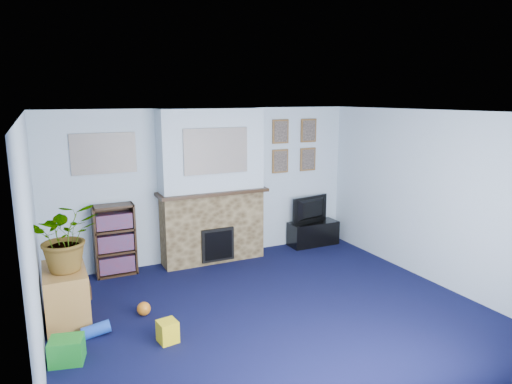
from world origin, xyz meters
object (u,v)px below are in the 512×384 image
television (313,209)px  sideboard (66,293)px  bookshelf (115,241)px  tv_stand (313,232)px

television → sideboard: television is taller
television → bookshelf: size_ratio=0.73×
sideboard → television: bearing=16.1°
television → bookshelf: (-3.36, 0.06, -0.13)m
tv_stand → sideboard: size_ratio=1.06×
sideboard → bookshelf: bearing=59.1°
bookshelf → tv_stand: bearing=-1.3°
tv_stand → television: size_ratio=1.14×
tv_stand → bookshelf: (-3.36, 0.08, 0.28)m
tv_stand → sideboard: sideboard is taller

